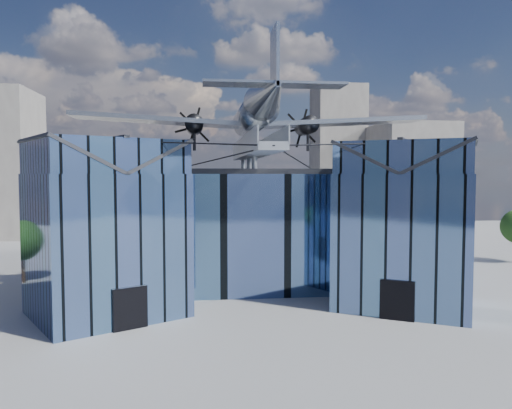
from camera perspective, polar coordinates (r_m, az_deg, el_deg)
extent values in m
plane|color=gray|center=(36.63, 0.36, -11.51)|extent=(120.00, 120.00, 0.00)
cube|color=#4E6EA0|center=(44.59, -1.01, -2.60)|extent=(28.00, 14.00, 9.50)
cube|color=#25262C|center=(44.33, -1.02, 3.78)|extent=(28.00, 14.00, 0.40)
cube|color=#4E6EA0|center=(35.03, -16.80, -4.42)|extent=(11.79, 11.43, 9.50)
cube|color=#4E6EA0|center=(34.73, -16.97, 5.19)|extent=(11.56, 11.20, 2.20)
cube|color=#25262C|center=(34.04, -20.56, 5.15)|extent=(7.98, 9.23, 2.40)
cube|color=#25262C|center=(35.55, -13.54, 5.20)|extent=(7.98, 9.23, 2.40)
cube|color=#25262C|center=(34.79, -17.01, 7.08)|extent=(4.30, 7.10, 0.18)
cube|color=black|center=(31.99, -14.20, -11.44)|extent=(2.03, 1.32, 2.60)
cube|color=black|center=(36.77, -10.17, -3.96)|extent=(0.34, 0.34, 9.50)
cube|color=#4E6EA0|center=(37.46, 16.75, -3.91)|extent=(11.79, 11.43, 9.50)
cube|color=#4E6EA0|center=(37.18, 16.91, 5.07)|extent=(11.56, 11.20, 2.20)
cube|color=#25262C|center=(37.51, 13.48, 5.11)|extent=(7.98, 9.23, 2.40)
cube|color=#25262C|center=(36.98, 20.38, 5.01)|extent=(7.98, 9.23, 2.40)
cube|color=#25262C|center=(37.23, 16.94, 6.84)|extent=(4.30, 7.10, 0.18)
cube|color=black|center=(34.14, 15.82, -10.51)|extent=(2.03, 1.32, 2.60)
cube|color=black|center=(38.25, 10.03, -3.67)|extent=(0.34, 0.34, 9.50)
cube|color=#9FA6AD|center=(38.89, -0.25, 5.88)|extent=(1.80, 21.00, 0.50)
cube|color=#9FA6AD|center=(38.84, -1.58, 6.84)|extent=(0.08, 21.00, 1.10)
cube|color=#9FA6AD|center=(39.03, 1.07, 6.83)|extent=(0.08, 21.00, 1.10)
cylinder|color=#9FA6AD|center=(48.33, -1.47, 4.61)|extent=(0.44, 0.44, 1.35)
cylinder|color=#9FA6AD|center=(42.35, -0.76, 4.77)|extent=(0.44, 0.44, 1.35)
cylinder|color=#9FA6AD|center=(38.38, -0.17, 4.90)|extent=(0.44, 0.44, 1.35)
cylinder|color=#9FA6AD|center=(39.44, -0.33, 7.23)|extent=(0.70, 0.70, 1.40)
cylinder|color=black|center=(31.21, -8.43, 6.98)|extent=(10.55, 6.08, 0.69)
cylinder|color=black|center=(32.59, 10.49, 6.81)|extent=(10.55, 6.08, 0.69)
cylinder|color=black|center=(36.67, -4.59, 5.15)|extent=(6.09, 17.04, 1.19)
cylinder|color=black|center=(37.35, 4.68, 5.12)|extent=(6.09, 17.04, 1.19)
cylinder|color=#969BA2|center=(39.62, -0.33, 10.04)|extent=(2.50, 11.00, 2.50)
sphere|color=#969BA2|center=(45.06, -1.08, 9.25)|extent=(2.50, 2.50, 2.50)
cube|color=black|center=(44.14, -0.96, 10.27)|extent=(1.60, 1.40, 0.50)
cone|color=#969BA2|center=(30.80, 1.50, 12.49)|extent=(2.50, 7.00, 2.50)
cube|color=#969BA2|center=(28.87, 2.16, 16.33)|extent=(0.18, 2.40, 3.40)
cube|color=#969BA2|center=(28.69, 2.12, 13.56)|extent=(8.00, 1.80, 0.14)
cube|color=#969BA2|center=(40.45, -10.53, 9.42)|extent=(14.00, 3.20, 1.08)
cylinder|color=black|center=(40.93, -7.07, 9.03)|extent=(1.44, 3.20, 1.44)
cone|color=black|center=(42.72, -7.04, 8.80)|extent=(0.70, 0.70, 0.70)
cube|color=black|center=(42.87, -7.04, 8.78)|extent=(1.05, 0.06, 3.33)
cube|color=black|center=(42.87, -7.04, 8.78)|extent=(2.53, 0.06, 2.53)
cube|color=black|center=(42.87, -7.04, 8.78)|extent=(3.33, 0.06, 1.05)
cylinder|color=black|center=(40.23, -7.07, 7.38)|extent=(0.24, 0.24, 1.75)
cube|color=#969BA2|center=(41.88, 9.21, 9.23)|extent=(14.00, 3.20, 1.08)
cylinder|color=black|center=(41.86, 5.78, 8.92)|extent=(1.44, 3.20, 1.44)
cone|color=black|center=(43.61, 5.28, 8.70)|extent=(0.70, 0.70, 0.70)
cube|color=black|center=(43.76, 5.24, 8.68)|extent=(1.05, 0.06, 3.33)
cube|color=black|center=(43.76, 5.24, 8.68)|extent=(2.53, 0.06, 2.53)
cube|color=black|center=(43.76, 5.24, 8.68)|extent=(3.33, 0.06, 1.05)
cylinder|color=black|center=(41.18, 5.95, 7.30)|extent=(0.24, 0.24, 1.75)
cube|color=gray|center=(84.58, -27.15, 4.14)|extent=(10.00, 12.00, 22.00)
cube|color=gray|center=(90.67, 17.11, 3.04)|extent=(12.00, 14.00, 18.00)
cube|color=gray|center=(91.54, -16.39, 1.80)|extent=(14.00, 10.00, 14.00)
cube|color=gray|center=(96.81, 9.30, 5.54)|extent=(9.00, 9.00, 26.00)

